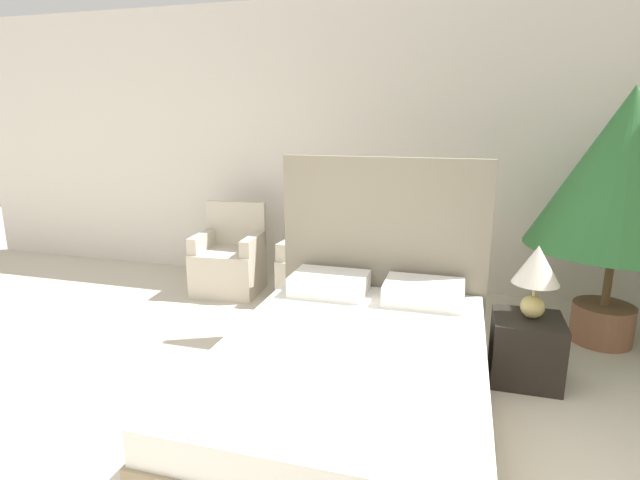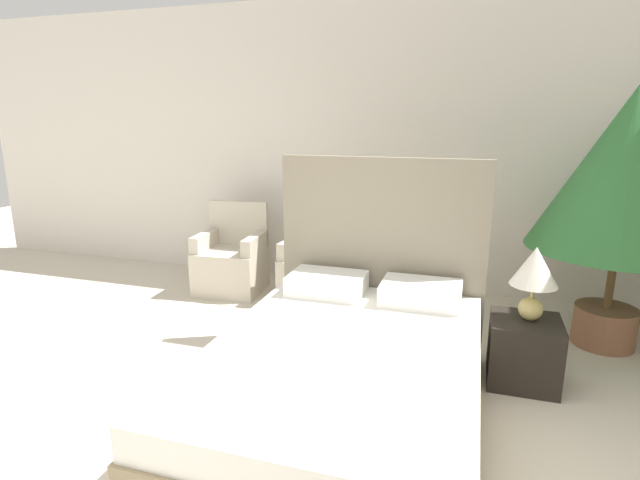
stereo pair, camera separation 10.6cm
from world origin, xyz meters
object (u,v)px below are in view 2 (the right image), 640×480
(table_lamp, at_px, (534,272))
(armchair_near_window_left, at_px, (231,264))
(nightstand, at_px, (524,351))
(armchair_near_window_right, at_px, (319,272))
(potted_palm, at_px, (627,175))
(bed, at_px, (348,369))

(table_lamp, bearing_deg, armchair_near_window_left, 158.86)
(armchair_near_window_left, height_order, nightstand, armchair_near_window_left)
(nightstand, bearing_deg, armchair_near_window_right, 148.95)
(nightstand, height_order, table_lamp, table_lamp)
(armchair_near_window_right, distance_m, potted_palm, 2.66)
(armchair_near_window_right, relative_size, nightstand, 1.99)
(potted_palm, bearing_deg, bed, -137.90)
(bed, relative_size, table_lamp, 4.34)
(bed, xyz_separation_m, armchair_near_window_left, (-1.69, 1.78, -0.01))
(potted_palm, bearing_deg, armchair_near_window_right, 174.04)
(armchair_near_window_left, height_order, table_lamp, table_lamp)
(potted_palm, height_order, nightstand, potted_palm)
(bed, distance_m, nightstand, 1.26)
(potted_palm, xyz_separation_m, nightstand, (-0.66, -0.82, -1.11))
(armchair_near_window_right, relative_size, potted_palm, 0.45)
(bed, relative_size, potted_palm, 1.09)
(bed, relative_size, armchair_near_window_right, 2.40)
(armchair_near_window_right, bearing_deg, nightstand, -26.03)
(armchair_near_window_left, bearing_deg, bed, -50.75)
(bed, xyz_separation_m, armchair_near_window_right, (-0.74, 1.78, -0.01))
(bed, bearing_deg, armchair_near_window_right, 112.63)
(armchair_near_window_right, xyz_separation_m, nightstand, (1.78, -1.07, -0.06))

